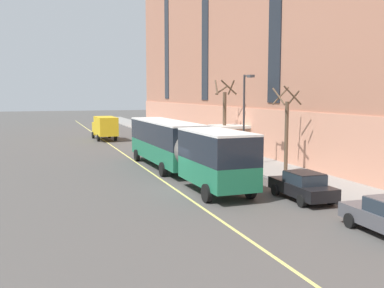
{
  "coord_description": "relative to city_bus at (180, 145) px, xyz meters",
  "views": [
    {
      "loc": [
        -8.47,
        -25.66,
        5.75
      ],
      "look_at": [
        3.0,
        7.48,
        1.8
      ],
      "focal_mm": 42.0,
      "sensor_mm": 36.0,
      "label": 1
    }
  ],
  "objects": [
    {
      "name": "parked_car_navy_1",
      "position": [
        4.01,
        27.43,
        -1.33
      ],
      "size": [
        2.06,
        4.54,
        1.56
      ],
      "color": "navy",
      "rests_on": "ground"
    },
    {
      "name": "street_tree_mid_block",
      "position": [
        7.48,
        -1.71,
        1.19
      ],
      "size": [
        1.62,
        1.72,
        6.16
      ],
      "color": "brown",
      "rests_on": "sidewalk"
    },
    {
      "name": "parked_car_champagne_5",
      "position": [
        3.95,
        14.28,
        -1.33
      ],
      "size": [
        2.08,
        4.59,
        1.56
      ],
      "color": "#BCAD89",
      "rests_on": "ground"
    },
    {
      "name": "sidewalk",
      "position": [
        7.47,
        -1.22,
        -2.04
      ],
      "size": [
        4.43,
        160.0,
        0.15
      ],
      "primitive_type": "cube",
      "color": "gray",
      "rests_on": "ground"
    },
    {
      "name": "parked_car_green_0",
      "position": [
        4.04,
        1.32,
        -1.33
      ],
      "size": [
        2.1,
        4.68,
        1.56
      ],
      "color": "#23603D",
      "rests_on": "ground"
    },
    {
      "name": "box_truck",
      "position": [
        -1.53,
        26.05,
        -0.45
      ],
      "size": [
        2.5,
        6.88,
        2.91
      ],
      "color": "gold",
      "rests_on": "ground"
    },
    {
      "name": "lane_centerline",
      "position": [
        -1.7,
        -1.22,
        -2.11
      ],
      "size": [
        0.16,
        140.0,
        0.01
      ],
      "primitive_type": "cube",
      "color": "#E0D66B",
      "rests_on": "ground"
    },
    {
      "name": "parked_car_champagne_6",
      "position": [
        3.93,
        20.37,
        -1.33
      ],
      "size": [
        2.01,
        4.32,
        1.56
      ],
      "color": "#BCAD89",
      "rests_on": "ground"
    },
    {
      "name": "parked_car_black_3",
      "position": [
        4.01,
        -9.31,
        -1.33
      ],
      "size": [
        2.0,
        4.47,
        1.56
      ],
      "color": "black",
      "rests_on": "ground"
    },
    {
      "name": "street_tree_far_uptown",
      "position": [
        7.5,
        9.57,
        1.59
      ],
      "size": [
        1.98,
        1.99,
        6.91
      ],
      "color": "brown",
      "rests_on": "sidewalk"
    },
    {
      "name": "street_lamp",
      "position": [
        5.85,
        1.68,
        2.34
      ],
      "size": [
        0.36,
        1.48,
        7.05
      ],
      "color": "#2D2D30",
      "rests_on": "sidewalk"
    },
    {
      "name": "city_bus",
      "position": [
        0.0,
        0.0,
        0.0
      ],
      "size": [
        3.32,
        18.96,
        3.65
      ],
      "color": "#1E704C",
      "rests_on": "ground"
    },
    {
      "name": "ground_plane",
      "position": [
        -0.98,
        -4.22,
        -2.12
      ],
      "size": [
        260.0,
        260.0,
        0.0
      ],
      "primitive_type": "plane",
      "color": "#4C4947"
    }
  ]
}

